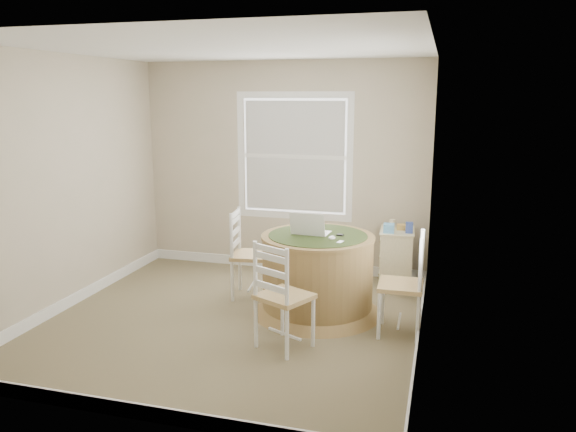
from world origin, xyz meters
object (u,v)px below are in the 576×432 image
(chair_left, at_px, (251,255))
(chair_near, at_px, (285,296))
(chair_right, at_px, (401,285))
(round_table, at_px, (317,271))
(corner_chest, at_px, (396,258))
(laptop, at_px, (310,231))

(chair_left, bearing_deg, chair_near, -155.73)
(chair_right, bearing_deg, round_table, -110.61)
(chair_near, distance_m, corner_chest, 2.07)
(chair_near, height_order, corner_chest, chair_near)
(round_table, relative_size, corner_chest, 1.95)
(chair_near, height_order, chair_right, same)
(chair_left, xyz_separation_m, laptop, (0.72, -0.24, 0.37))
(chair_right, distance_m, laptop, 1.06)
(chair_near, distance_m, laptop, 0.98)
(round_table, height_order, laptop, laptop)
(chair_right, bearing_deg, corner_chest, -174.57)
(round_table, distance_m, chair_left, 0.85)
(round_table, bearing_deg, corner_chest, 67.06)
(chair_left, distance_m, chair_near, 1.34)
(laptop, height_order, corner_chest, laptop)
(chair_left, relative_size, chair_right, 1.00)
(laptop, distance_m, corner_chest, 1.37)
(chair_right, height_order, corner_chest, chair_right)
(chair_near, distance_m, chair_right, 1.11)
(chair_right, xyz_separation_m, corner_chest, (-0.15, 1.33, -0.14))
(chair_near, relative_size, laptop, 2.54)
(round_table, xyz_separation_m, chair_left, (-0.80, 0.26, 0.03))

